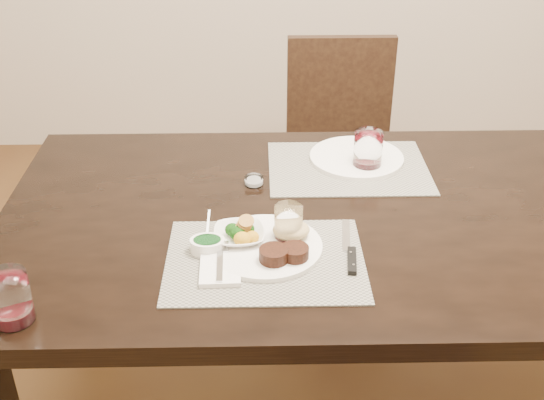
{
  "coord_description": "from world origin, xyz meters",
  "views": [
    {
      "loc": [
        -0.33,
        -1.51,
        1.67
      ],
      "look_at": [
        -0.29,
        -0.05,
        0.82
      ],
      "focal_mm": 45.0,
      "sensor_mm": 36.0,
      "label": 1
    }
  ],
  "objects_px": {
    "chair_far": "(340,143)",
    "cracker_bowl": "(239,235)",
    "far_plate": "(356,157)",
    "wine_glass_near": "(288,226)",
    "dinner_plate": "(270,244)",
    "steak_knife": "(351,254)"
  },
  "relations": [
    {
      "from": "chair_far",
      "to": "cracker_bowl",
      "type": "height_order",
      "value": "chair_far"
    },
    {
      "from": "chair_far",
      "to": "cracker_bowl",
      "type": "distance_m",
      "value": 1.16
    },
    {
      "from": "chair_far",
      "to": "far_plate",
      "type": "bearing_deg",
      "value": -93.13
    },
    {
      "from": "steak_knife",
      "to": "far_plate",
      "type": "bearing_deg",
      "value": 87.3
    },
    {
      "from": "chair_far",
      "to": "dinner_plate",
      "type": "xyz_separation_m",
      "value": [
        -0.3,
        -1.1,
        0.27
      ]
    },
    {
      "from": "steak_knife",
      "to": "cracker_bowl",
      "type": "relative_size",
      "value": 1.76
    },
    {
      "from": "steak_knife",
      "to": "chair_far",
      "type": "bearing_deg",
      "value": 90.53
    },
    {
      "from": "chair_far",
      "to": "steak_knife",
      "type": "xyz_separation_m",
      "value": [
        -0.11,
        -1.14,
        0.26
      ]
    },
    {
      "from": "dinner_plate",
      "to": "wine_glass_near",
      "type": "distance_m",
      "value": 0.06
    },
    {
      "from": "cracker_bowl",
      "to": "wine_glass_near",
      "type": "height_order",
      "value": "wine_glass_near"
    },
    {
      "from": "chair_far",
      "to": "far_plate",
      "type": "relative_size",
      "value": 3.24
    },
    {
      "from": "wine_glass_near",
      "to": "far_plate",
      "type": "bearing_deg",
      "value": 62.71
    },
    {
      "from": "steak_knife",
      "to": "wine_glass_near",
      "type": "distance_m",
      "value": 0.16
    },
    {
      "from": "cracker_bowl",
      "to": "far_plate",
      "type": "bearing_deg",
      "value": 51.7
    },
    {
      "from": "chair_far",
      "to": "cracker_bowl",
      "type": "xyz_separation_m",
      "value": [
        -0.37,
        -1.07,
        0.27
      ]
    },
    {
      "from": "wine_glass_near",
      "to": "far_plate",
      "type": "distance_m",
      "value": 0.48
    },
    {
      "from": "chair_far",
      "to": "wine_glass_near",
      "type": "distance_m",
      "value": 1.13
    },
    {
      "from": "wine_glass_near",
      "to": "cracker_bowl",
      "type": "bearing_deg",
      "value": -179.71
    },
    {
      "from": "dinner_plate",
      "to": "cracker_bowl",
      "type": "bearing_deg",
      "value": 147.2
    },
    {
      "from": "chair_far",
      "to": "far_plate",
      "type": "distance_m",
      "value": 0.69
    },
    {
      "from": "chair_far",
      "to": "dinner_plate",
      "type": "distance_m",
      "value": 1.17
    },
    {
      "from": "cracker_bowl",
      "to": "dinner_plate",
      "type": "bearing_deg",
      "value": -26.67
    }
  ]
}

